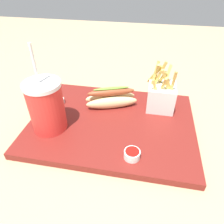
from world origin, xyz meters
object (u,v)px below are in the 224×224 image
(hot_dog_1, at_px, (111,98))
(ketchup_cup_1, at_px, (60,100))
(soda_cup, at_px, (46,106))
(ketchup_cup_2, at_px, (132,154))
(fries_basket, at_px, (161,95))

(hot_dog_1, distance_m, ketchup_cup_1, 0.17)
(soda_cup, distance_m, hot_dog_1, 0.20)
(soda_cup, height_order, ketchup_cup_2, soda_cup)
(soda_cup, distance_m, fries_basket, 0.34)
(soda_cup, height_order, ketchup_cup_1, soda_cup)
(hot_dog_1, bearing_deg, ketchup_cup_1, 6.93)
(fries_basket, distance_m, hot_dog_1, 0.15)
(hot_dog_1, distance_m, ketchup_cup_2, 0.22)
(fries_basket, bearing_deg, hot_dog_1, 6.07)
(fries_basket, height_order, ketchup_cup_1, fries_basket)
(ketchup_cup_2, bearing_deg, hot_dog_1, -66.49)
(fries_basket, height_order, hot_dog_1, fries_basket)
(soda_cup, xyz_separation_m, hot_dog_1, (-0.15, -0.14, -0.05))
(fries_basket, bearing_deg, ketchup_cup_1, 6.52)
(hot_dog_1, relative_size, ketchup_cup_2, 4.39)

